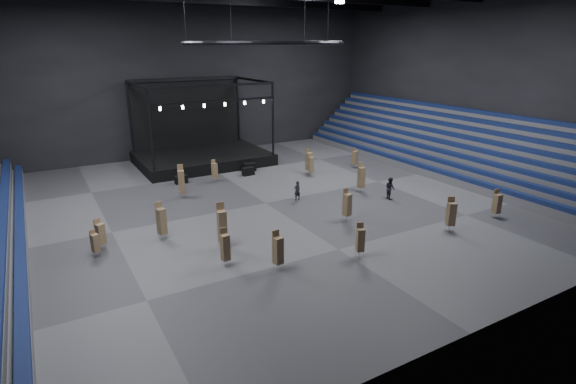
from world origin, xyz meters
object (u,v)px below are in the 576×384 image
chair_stack_10 (278,250)px  chair_stack_12 (311,164)px  flight_case_mid (248,171)px  crew_member (390,188)px  chair_stack_3 (451,213)px  man_center (297,191)px  chair_stack_1 (95,243)px  chair_stack_9 (100,233)px  flight_case_left (181,179)px  chair_stack_14 (497,203)px  flight_case_right (250,167)px  chair_stack_2 (222,225)px  chair_stack_11 (225,247)px  chair_stack_7 (161,221)px  chair_stack_6 (181,181)px  chair_stack_0 (355,157)px  chair_stack_13 (347,204)px  chair_stack_5 (360,239)px  chair_stack_8 (309,161)px  chair_stack_4 (215,170)px  stage (200,150)px

chair_stack_10 → chair_stack_12: 20.48m
flight_case_mid → crew_member: 15.00m
flight_case_mid → chair_stack_3: size_ratio=0.48×
chair_stack_3 → man_center: size_ratio=1.50×
chair_stack_1 → chair_stack_9: bearing=43.3°
flight_case_left → chair_stack_14: 28.13m
flight_case_mid → chair_stack_10: bearing=-110.3°
flight_case_right → crew_member: crew_member is taller
chair_stack_2 → chair_stack_11: 2.62m
flight_case_right → chair_stack_7: bearing=-134.7°
chair_stack_6 → man_center: (8.48, -5.57, -0.66)m
chair_stack_0 → chair_stack_13: size_ratio=0.86×
flight_case_mid → chair_stack_10: chair_stack_10 is taller
chair_stack_3 → chair_stack_13: (-5.27, 5.35, -0.01)m
chair_stack_5 → chair_stack_1: bearing=171.3°
chair_stack_8 → flight_case_mid: bearing=144.0°
chair_stack_3 → chair_stack_14: (5.16, -0.00, -0.13)m
chair_stack_4 → chair_stack_12: (9.37, -2.88, 0.04)m
chair_stack_4 → chair_stack_13: bearing=-79.4°
chair_stack_5 → flight_case_left: bearing=124.6°
chair_stack_5 → chair_stack_6: 18.06m
chair_stack_3 → chair_stack_5: (-8.27, -0.00, -0.16)m
chair_stack_7 → chair_stack_8: bearing=6.1°
chair_stack_3 → chair_stack_12: 17.15m
chair_stack_2 → chair_stack_5: size_ratio=1.40×
flight_case_mid → flight_case_right: 1.61m
chair_stack_6 → chair_stack_9: bearing=-123.0°
chair_stack_5 → chair_stack_8: size_ratio=0.84×
crew_member → chair_stack_1: bearing=101.5°
chair_stack_0 → crew_member: size_ratio=1.14×
flight_case_right → chair_stack_1: size_ratio=0.71×
chair_stack_9 → chair_stack_5: bearing=-57.4°
chair_stack_8 → chair_stack_12: size_ratio=1.15×
chair_stack_3 → chair_stack_8: 17.90m
flight_case_right → stage: bearing=117.2°
chair_stack_5 → chair_stack_11: (-7.90, 3.10, 0.08)m
man_center → flight_case_mid: bearing=-91.6°
flight_case_right → chair_stack_4: bearing=-157.7°
chair_stack_5 → chair_stack_6: bearing=131.5°
chair_stack_12 → chair_stack_13: 12.55m
flight_case_mid → chair_stack_14: 23.61m
chair_stack_1 → chair_stack_7: (4.39, 0.56, 0.42)m
chair_stack_1 → chair_stack_11: bearing=-59.1°
stage → chair_stack_0: stage is taller
chair_stack_3 → stage: bearing=130.3°
chair_stack_1 → man_center: 17.03m
chair_stack_0 → chair_stack_5: chair_stack_5 is taller
chair_stack_1 → chair_stack_9: size_ratio=0.85×
chair_stack_11 → man_center: size_ratio=1.43×
chair_stack_4 → crew_member: bearing=-55.5°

